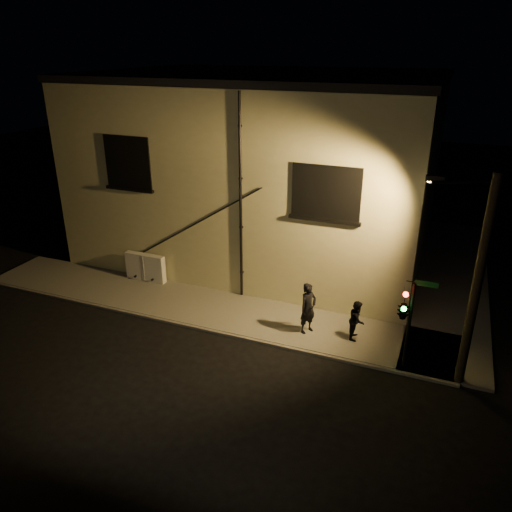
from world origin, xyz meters
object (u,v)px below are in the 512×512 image
at_px(pedestrian_a, 308,308).
at_px(pedestrian_b, 357,320).
at_px(streetlamp_pole, 474,279).
at_px(utility_cabinet, 146,267).
at_px(traffic_signal, 404,310).

relative_size(pedestrian_a, pedestrian_b, 1.32).
height_order(pedestrian_b, streetlamp_pole, streetlamp_pole).
height_order(utility_cabinet, pedestrian_a, pedestrian_a).
xyz_separation_m(utility_cabinet, pedestrian_a, (8.03, -1.53, 0.35)).
xyz_separation_m(pedestrian_a, pedestrian_b, (1.76, 0.24, -0.24)).
bearing_deg(pedestrian_a, streetlamp_pole, -69.74).
height_order(pedestrian_a, traffic_signal, traffic_signal).
height_order(utility_cabinet, streetlamp_pole, streetlamp_pole).
distance_m(pedestrian_b, streetlamp_pole, 4.62).
bearing_deg(traffic_signal, pedestrian_a, 163.85).
height_order(utility_cabinet, pedestrian_b, pedestrian_b).
relative_size(pedestrian_a, traffic_signal, 0.61).
distance_m(pedestrian_a, traffic_signal, 3.72).
height_order(traffic_signal, streetlamp_pole, streetlamp_pole).
bearing_deg(pedestrian_b, streetlamp_pole, -111.71).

